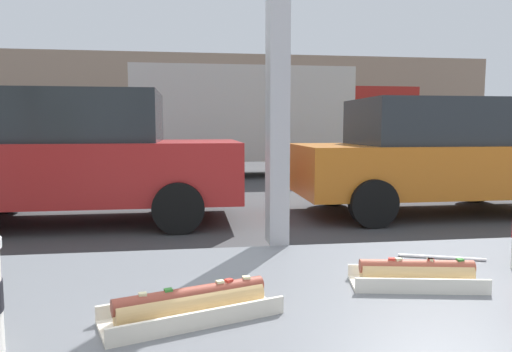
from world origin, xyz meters
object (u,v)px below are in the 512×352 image
at_px(parked_car_red, 79,157).
at_px(parked_car_orange, 432,156).
at_px(hotdog_tray_near, 192,304).
at_px(box_truck, 268,118).
at_px(hotdog_tray_far, 416,274).

relative_size(parked_car_red, parked_car_orange, 1.03).
bearing_deg(parked_car_red, hotdog_tray_near, -75.53).
height_order(parked_car_red, box_truck, box_truck).
relative_size(hotdog_tray_near, hotdog_tray_far, 1.16).
bearing_deg(parked_car_red, box_truck, 58.82).
xyz_separation_m(hotdog_tray_near, box_truck, (2.09, 11.83, 0.53)).
xyz_separation_m(hotdog_tray_near, parked_car_orange, (3.61, 5.88, -0.16)).
relative_size(parked_car_orange, box_truck, 0.57).
distance_m(hotdog_tray_far, box_truck, 11.87).
bearing_deg(hotdog_tray_near, box_truck, 79.99).
distance_m(hotdog_tray_near, parked_car_red, 6.07).
bearing_deg(parked_car_red, parked_car_orange, -0.00).
bearing_deg(parked_car_orange, hotdog_tray_near, -121.57).
xyz_separation_m(parked_car_red, box_truck, (3.60, 5.96, 0.66)).
relative_size(parked_car_red, box_truck, 0.59).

